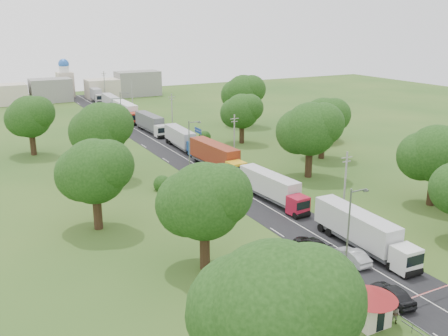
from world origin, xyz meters
TOP-DOWN VIEW (x-y plane):
  - ground at (0.00, 0.00)m, footprint 260.00×260.00m
  - road at (0.00, 20.00)m, footprint 8.00×200.00m
  - boom_barrier at (-1.36, -25.00)m, footprint 9.22×0.35m
  - guard_booth at (-7.20, -25.00)m, footprint 4.40×4.40m
  - info_sign at (5.20, 35.00)m, footprint 0.12×3.10m
  - pole_1 at (5.50, -7.00)m, footprint 1.60×0.24m
  - pole_2 at (5.50, 21.00)m, footprint 1.60×0.24m
  - pole_3 at (5.50, 49.00)m, footprint 1.60×0.24m
  - pole_4 at (5.50, 77.00)m, footprint 1.60×0.24m
  - pole_5 at (5.50, 105.00)m, footprint 1.60×0.24m
  - lamp_0 at (-5.35, -20.00)m, footprint 2.03×0.22m
  - lamp_1 at (-5.35, 15.00)m, footprint 2.03×0.22m
  - lamp_2 at (-5.35, 50.00)m, footprint 2.03×0.22m
  - tree_3 at (19.99, -7.84)m, footprint 8.80×8.80m
  - tree_4 at (12.99, 10.17)m, footprint 9.60×9.60m
  - tree_5 at (21.99, 18.16)m, footprint 8.80×8.80m
  - tree_6 at (14.99, 35.14)m, footprint 8.00×8.00m
  - tree_7 at (23.99, 50.17)m, footprint 9.60×9.60m
  - tree_9 at (-20.01, -29.83)m, footprint 9.60×9.60m
  - tree_10 at (-15.01, -9.84)m, footprint 8.80×8.80m
  - tree_11 at (-22.01, 5.16)m, footprint 8.80×8.80m
  - tree_12 at (-16.01, 25.17)m, footprint 9.60×9.60m
  - tree_13 at (-24.01, 45.16)m, footprint 8.80×8.80m
  - house_cream at (30.00, 30.00)m, footprint 10.08×10.08m
  - distant_town at (0.68, 110.00)m, footprint 52.00×8.00m
  - church at (-4.00, 118.00)m, footprint 5.00×5.00m
  - truck_0 at (2.10, -13.95)m, footprint 2.83×14.50m
  - truck_1 at (1.65, 3.06)m, footprint 3.12×13.83m
  - truck_2 at (1.99, 20.61)m, footprint 3.43×15.44m
  - truck_3 at (2.31, 36.33)m, footprint 2.84×13.94m
  - truck_4 at (2.08, 53.22)m, footprint 2.81×14.27m
  - truck_5 at (1.61, 69.76)m, footprint 2.68×15.53m
  - truck_6 at (2.36, 86.26)m, footprint 2.90×14.42m
  - truck_7 at (2.27, 105.38)m, footprint 2.74×14.74m
  - car_lane_front at (-3.00, -23.50)m, footprint 2.36×4.86m
  - car_lane_mid at (-1.00, -16.07)m, footprint 1.83×4.58m
  - car_lane_rear at (-3.00, -11.69)m, footprint 2.58×5.02m
  - car_verge_near at (5.50, 9.25)m, footprint 3.32×5.86m
  - car_verge_far at (6.24, 28.80)m, footprint 2.27×4.28m
  - pedestrian_booth at (-5.31, -26.00)m, footprint 0.83×0.98m

SIDE VIEW (x-z plane):
  - ground at x=0.00m, z-range 0.00..0.00m
  - road at x=0.00m, z-range -0.02..0.02m
  - car_verge_far at x=6.24m, z-range 0.00..1.39m
  - car_lane_rear at x=-3.00m, z-range 0.00..1.39m
  - car_lane_mid at x=-1.00m, z-range 0.00..1.48m
  - car_verge_near at x=5.50m, z-range 0.00..1.54m
  - car_lane_front at x=-3.00m, z-range 0.00..1.60m
  - pedestrian_booth at x=-5.31m, z-range 0.00..1.75m
  - boom_barrier at x=-1.36m, z-range 0.30..1.48m
  - truck_1 at x=1.65m, z-range 0.12..3.93m
  - truck_3 at x=2.31m, z-range 0.12..3.97m
  - truck_4 at x=2.08m, z-range 0.12..4.07m
  - truck_6 at x=2.36m, z-range 0.12..4.11m
  - truck_0 at x=2.10m, z-range 0.12..4.14m
  - guard_booth at x=-7.20m, z-range 0.44..3.89m
  - truck_7 at x=2.27m, z-range 0.12..4.21m
  - truck_2 at x=1.99m, z-range 0.13..4.39m
  - truck_5 at x=1.61m, z-range 0.13..4.44m
  - info_sign at x=5.20m, z-range 0.95..5.05m
  - distant_town at x=0.68m, z-range -0.51..7.49m
  - house_cream at x=30.00m, z-range 0.74..6.54m
  - pole_1 at x=5.50m, z-range 0.18..9.18m
  - pole_2 at x=5.50m, z-range 0.18..9.18m
  - pole_3 at x=5.50m, z-range 0.18..9.18m
  - pole_4 at x=5.50m, z-range 0.18..9.18m
  - pole_5 at x=5.50m, z-range 0.18..9.18m
  - church at x=-4.00m, z-range -0.76..11.54m
  - lamp_0 at x=-5.35m, z-range 0.55..10.55m
  - lamp_1 at x=-5.35m, z-range 0.55..10.55m
  - lamp_2 at x=-5.35m, z-range 0.55..10.55m
  - tree_6 at x=14.99m, z-range 1.55..11.65m
  - tree_3 at x=19.99m, z-range 1.69..12.76m
  - tree_5 at x=21.99m, z-range 1.69..12.76m
  - tree_10 at x=-15.01m, z-range 1.69..12.76m
  - tree_11 at x=-22.01m, z-range 1.69..12.76m
  - tree_13 at x=-24.01m, z-range 1.69..12.76m
  - tree_4 at x=12.99m, z-range 1.83..13.88m
  - tree_7 at x=23.99m, z-range 1.83..13.88m
  - tree_9 at x=-20.01m, z-range 1.83..13.88m
  - tree_12 at x=-16.01m, z-range 1.83..13.88m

